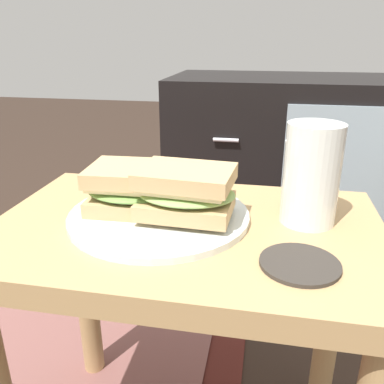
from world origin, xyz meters
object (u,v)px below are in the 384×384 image
plate (159,215)px  coaster (300,264)px  beer_glass (311,175)px  tv_cabinet (304,159)px  sandwich_front (133,188)px  sandwich_back (185,190)px

plate → coaster: plate is taller
beer_glass → plate: bearing=-171.6°
tv_cabinet → sandwich_front: tv_cabinet is taller
plate → sandwich_back: 0.06m
coaster → sandwich_front: bearing=156.6°
tv_cabinet → beer_glass: size_ratio=6.68×
beer_glass → coaster: size_ratio=1.51×
sandwich_front → coaster: sandwich_front is taller
sandwich_back → tv_cabinet: bearing=75.4°
tv_cabinet → sandwich_back: tv_cabinet is taller
tv_cabinet → coaster: tv_cabinet is taller
sandwich_front → tv_cabinet: bearing=70.6°
tv_cabinet → sandwich_front: 1.01m
sandwich_front → beer_glass: beer_glass is taller
plate → coaster: 0.22m
tv_cabinet → beer_glass: beer_glass is taller
tv_cabinet → sandwich_front: size_ratio=6.92×
tv_cabinet → plate: size_ratio=3.63×
sandwich_front → coaster: bearing=-23.4°
tv_cabinet → coaster: 1.05m
plate → sandwich_back: sandwich_back is taller
sandwich_back → coaster: (0.16, -0.09, -0.05)m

